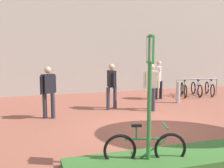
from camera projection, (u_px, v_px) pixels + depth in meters
name	position (u px, v px, depth m)	size (l,w,h in m)	color
ground_plane	(149.00, 128.00, 8.04)	(60.00, 60.00, 0.00)	brown
parking_sign_post	(150.00, 83.00, 5.21)	(0.08, 0.36, 2.59)	#2D7238
bike_at_sign	(145.00, 149.00, 5.46)	(1.65, 0.51, 0.86)	black
bike_rack_cluster	(197.00, 88.00, 13.19)	(2.09, 1.59, 0.83)	#99999E
bollard_steel	(178.00, 92.00, 11.49)	(0.16, 0.16, 0.90)	#ADADB2
person_shirt_white	(151.00, 84.00, 10.14)	(0.54, 0.50, 1.72)	#383342
person_suited_dark	(112.00, 83.00, 10.30)	(0.47, 0.61, 1.72)	#383342
person_suited_navy	(48.00, 89.00, 8.96)	(0.54, 0.41, 1.72)	#2D2D38
person_casual_tan	(159.00, 77.00, 12.23)	(0.41, 0.58, 1.72)	black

